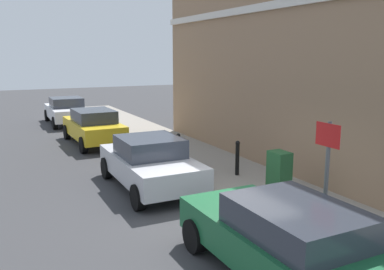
# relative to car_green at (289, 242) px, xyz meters

# --- Properties ---
(ground) EXTENTS (80.00, 80.00, 0.00)m
(ground) POSITION_rel_car_green_xyz_m (0.57, 2.85, -0.73)
(ground) COLOR #38383A
(sidewalk) EXTENTS (2.68, 30.00, 0.15)m
(sidewalk) POSITION_rel_car_green_xyz_m (2.43, 8.85, -0.66)
(sidewalk) COLOR gray
(sidewalk) RESTS_ON ground
(corner_building) EXTENTS (7.57, 11.90, 8.40)m
(corner_building) POSITION_rel_car_green_xyz_m (7.50, 6.80, 3.47)
(corner_building) COLOR #937256
(corner_building) RESTS_ON ground
(car_green) EXTENTS (1.86, 4.41, 1.40)m
(car_green) POSITION_rel_car_green_xyz_m (0.00, 0.00, 0.00)
(car_green) COLOR #195933
(car_green) RESTS_ON ground
(car_silver) EXTENTS (1.98, 4.02, 1.45)m
(car_silver) POSITION_rel_car_green_xyz_m (-0.16, 5.64, 0.00)
(car_silver) COLOR #B7B7BC
(car_silver) RESTS_ON ground
(car_yellow) EXTENTS (1.86, 4.17, 1.45)m
(car_yellow) POSITION_rel_car_green_xyz_m (-0.14, 12.16, 0.02)
(car_yellow) COLOR gold
(car_yellow) RESTS_ON ground
(car_white) EXTENTS (1.96, 4.18, 1.43)m
(car_white) POSITION_rel_car_green_xyz_m (-0.17, 17.95, -0.00)
(car_white) COLOR silver
(car_white) RESTS_ON ground
(utility_cabinet) EXTENTS (0.46, 0.61, 1.15)m
(utility_cabinet) POSITION_rel_car_green_xyz_m (2.32, 3.15, -0.05)
(utility_cabinet) COLOR #1E4C28
(utility_cabinet) RESTS_ON sidewalk
(bollard_near_cabinet) EXTENTS (0.14, 0.14, 1.04)m
(bollard_near_cabinet) POSITION_rel_car_green_xyz_m (2.42, 5.20, -0.03)
(bollard_near_cabinet) COLOR black
(bollard_near_cabinet) RESTS_ON sidewalk
(bollard_far_kerb) EXTENTS (0.14, 0.14, 1.04)m
(bollard_far_kerb) POSITION_rel_car_green_xyz_m (1.34, 7.02, -0.03)
(bollard_far_kerb) COLOR black
(bollard_far_kerb) RESTS_ON sidewalk
(street_sign) EXTENTS (0.08, 0.60, 2.30)m
(street_sign) POSITION_rel_car_green_xyz_m (1.51, 0.80, 0.93)
(street_sign) COLOR #59595B
(street_sign) RESTS_ON sidewalk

